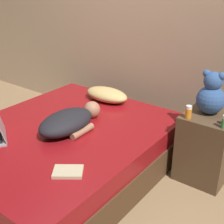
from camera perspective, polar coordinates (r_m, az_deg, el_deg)
ground_plane at (r=3.03m, az=-8.65°, el=-10.38°), size 12.00×12.00×0.00m
wall_back at (r=3.51m, az=5.28°, el=17.52°), size 8.00×0.06×2.60m
bed at (r=2.91m, az=-8.91°, el=-6.92°), size 1.61×1.96×0.43m
nightstand at (r=2.86m, az=16.67°, el=-6.24°), size 0.42×0.40×0.61m
pillow at (r=3.35m, az=-0.98°, el=3.20°), size 0.50×0.27×0.14m
person_lying at (r=2.75m, az=-7.72°, el=-1.58°), size 0.36×0.71×0.18m
teddy_bear at (r=2.72m, az=17.71°, el=2.94°), size 0.24×0.24×0.37m
bottle_orange at (r=2.61m, az=13.81°, el=-0.03°), size 0.05×0.05×0.11m
bottle_green at (r=2.53m, az=19.85°, el=-1.72°), size 0.04×0.04×0.11m
book at (r=2.22m, az=-8.04°, el=-10.75°), size 0.25×0.24×0.02m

